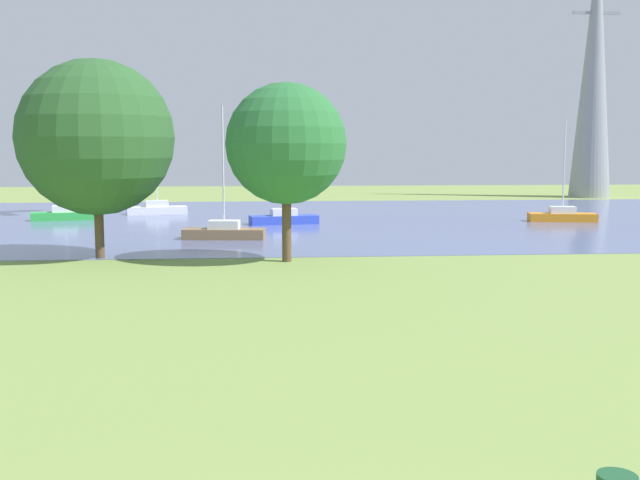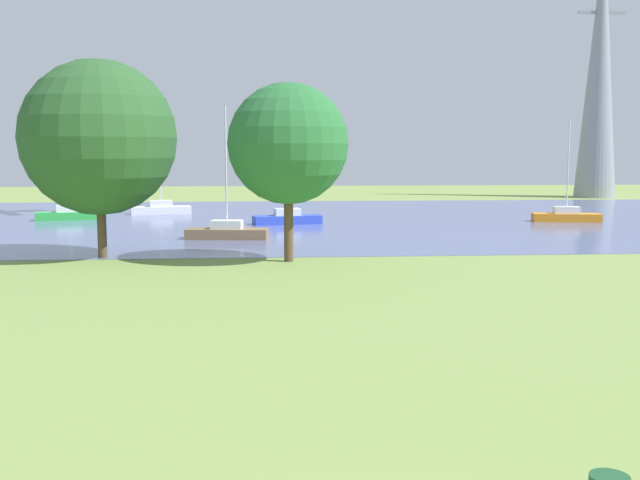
% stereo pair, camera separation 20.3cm
% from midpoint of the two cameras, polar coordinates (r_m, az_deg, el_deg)
% --- Properties ---
extents(ground_plane, '(160.00, 160.00, 0.00)m').
position_cam_midpoint_polar(ground_plane, '(29.57, -2.02, -3.54)').
color(ground_plane, '#7F994C').
extents(water_surface, '(140.00, 40.00, 0.02)m').
position_cam_midpoint_polar(water_surface, '(57.31, -3.38, 1.52)').
color(water_surface, slate).
rests_on(water_surface, ground).
extents(sailboat_green, '(5.01, 2.49, 6.20)m').
position_cam_midpoint_polar(sailboat_green, '(59.99, -18.62, 1.84)').
color(sailboat_green, green).
rests_on(sailboat_green, water_surface).
extents(sailboat_white, '(5.01, 2.46, 6.22)m').
position_cam_midpoint_polar(sailboat_white, '(63.60, -12.19, 2.31)').
color(sailboat_white, white).
rests_on(sailboat_white, water_surface).
extents(sailboat_orange, '(4.99, 2.31, 7.42)m').
position_cam_midpoint_polar(sailboat_orange, '(58.49, 17.57, 1.77)').
color(sailboat_orange, orange).
rests_on(sailboat_orange, water_surface).
extents(sailboat_blue, '(5.00, 2.38, 5.86)m').
position_cam_midpoint_polar(sailboat_blue, '(53.98, -2.83, 1.67)').
color(sailboat_blue, blue).
rests_on(sailboat_blue, water_surface).
extents(sailboat_brown, '(4.95, 2.06, 7.80)m').
position_cam_midpoint_polar(sailboat_brown, '(45.35, -7.32, 0.66)').
color(sailboat_brown, brown).
rests_on(sailboat_brown, water_surface).
extents(tree_east_far, '(7.50, 7.50, 9.61)m').
position_cam_midpoint_polar(tree_east_far, '(38.48, -16.55, 7.35)').
color(tree_east_far, brown).
rests_on(tree_east_far, ground).
extents(tree_mid_shore, '(5.68, 5.68, 8.40)m').
position_cam_midpoint_polar(tree_mid_shore, '(35.83, -2.71, 7.19)').
color(tree_mid_shore, brown).
rests_on(tree_mid_shore, ground).
extents(electricity_pylon, '(6.40, 4.40, 28.48)m').
position_cam_midpoint_polar(electricity_pylon, '(89.45, 19.77, 12.19)').
color(electricity_pylon, gray).
rests_on(electricity_pylon, ground).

